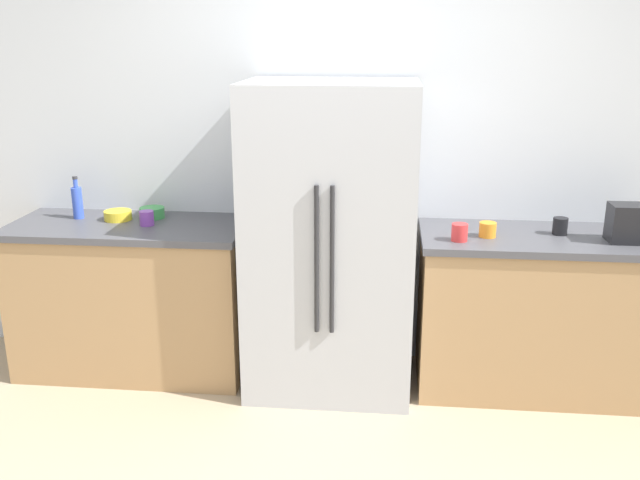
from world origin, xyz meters
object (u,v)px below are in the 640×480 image
cup_a (488,230)px  cup_b (560,226)px  bowl_b (118,215)px  bowl_a (152,213)px  bottle_a (77,202)px  toaster (629,223)px  refrigerator (330,240)px  cup_d (147,218)px  cup_c (460,232)px

cup_a → cup_b: 0.42m
cup_b → bowl_b: bearing=178.9°
bowl_a → bowl_b: bearing=-161.1°
bottle_a → cup_b: bottle_a is taller
toaster → refrigerator: bearing=179.4°
bottle_a → refrigerator: bearing=-5.6°
toaster → cup_d: toaster is taller
cup_b → bowl_a: 2.37m
toaster → bowl_a: size_ratio=1.41×
refrigerator → cup_d: 1.08m
refrigerator → cup_a: refrigerator is taller
toaster → bowl_b: bearing=176.9°
cup_c → bowl_a: bearing=170.8°
cup_b → cup_a: bearing=-167.6°
cup_a → bowl_b: size_ratio=0.57×
cup_a → bowl_a: cup_a is taller
cup_b → bowl_a: size_ratio=0.64×
toaster → cup_a: toaster is taller
cup_b → bottle_a: bearing=178.8°
cup_b → bowl_b: cup_b is taller
refrigerator → toaster: size_ratio=8.43×
bowl_b → cup_d: bearing=-24.9°
bowl_b → cup_a: bearing=-3.6°
cup_a → cup_d: 1.94m
toaster → cup_b: 0.35m
cup_c → bowl_b: size_ratio=0.58×
toaster → bowl_a: toaster is taller
bottle_a → toaster: bearing=-3.1°
cup_c → refrigerator: bearing=172.8°
cup_d → cup_b: bearing=1.2°
toaster → bowl_a: 2.71m
bowl_a → bowl_b: 0.20m
cup_a → cup_c: bearing=-150.3°
cup_b → cup_d: cup_b is taller
cup_c → cup_d: (-1.78, 0.13, -0.00)m
cup_b → bowl_a: (-2.37, 0.11, -0.02)m
cup_a → cup_d: size_ratio=1.08×
bottle_a → bowl_a: (0.44, 0.05, -0.07)m
cup_c → bowl_b: cup_c is taller
cup_c → bowl_a: cup_c is taller
refrigerator → bowl_b: 1.30m
refrigerator → cup_a: (0.86, 0.00, 0.09)m
refrigerator → toaster: (1.60, -0.02, 0.15)m
refrigerator → bottle_a: (-1.54, 0.15, 0.15)m
bowl_b → toaster: bearing=-3.1°
bowl_a → bottle_a: bearing=-173.1°
cup_c → bowl_b: bearing=173.4°
cup_d → cup_a: bearing=-1.1°
cup_c → cup_a: bearing=29.7°
toaster → bowl_b: size_ratio=1.29×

